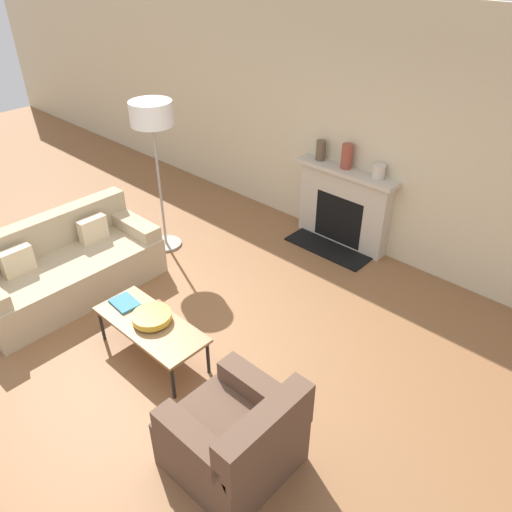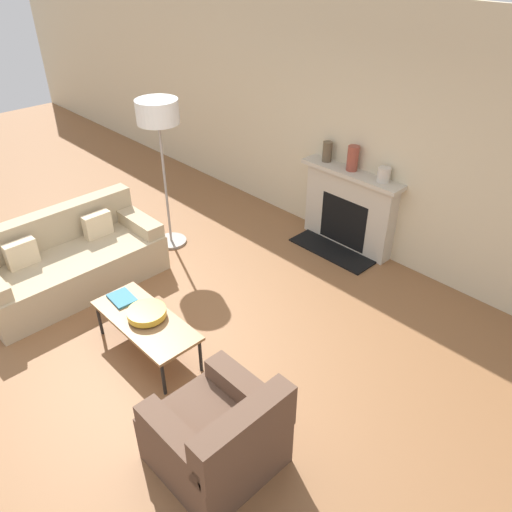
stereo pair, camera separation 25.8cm
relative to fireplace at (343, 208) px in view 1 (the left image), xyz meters
name	(u,v)px [view 1 (the left image)]	position (x,y,z in m)	size (l,w,h in m)	color
ground_plane	(184,365)	(0.22, -2.84, -0.49)	(18.00, 18.00, 0.00)	brown
wall_back	(374,135)	(0.22, 0.15, 0.96)	(18.00, 0.06, 2.90)	beige
fireplace	(343,208)	(0.00, 0.00, 0.00)	(1.36, 0.59, 1.01)	beige
couch	(66,268)	(-1.62, -2.94, -0.19)	(0.91, 1.96, 0.82)	tan
armchair_near	(235,438)	(1.31, -3.24, -0.18)	(0.85, 0.82, 0.82)	brown
coffee_table	(151,326)	(-0.09, -2.94, -0.13)	(1.17, 0.49, 0.40)	olive
bowl	(152,317)	(-0.09, -2.91, -0.04)	(0.36, 0.36, 0.08)	gold
book	(125,303)	(-0.50, -2.93, -0.08)	(0.29, 0.23, 0.02)	teal
floor_lamp	(153,125)	(-1.60, -1.60, 1.09)	(0.49, 0.49, 1.85)	gray
mantel_vase_left	(321,150)	(-0.41, 0.02, 0.64)	(0.12, 0.12, 0.25)	brown
mantel_vase_center_left	(347,156)	(-0.03, 0.02, 0.67)	(0.14, 0.14, 0.30)	brown
mantel_vase_center_right	(379,172)	(0.41, 0.02, 0.60)	(0.15, 0.15, 0.17)	beige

